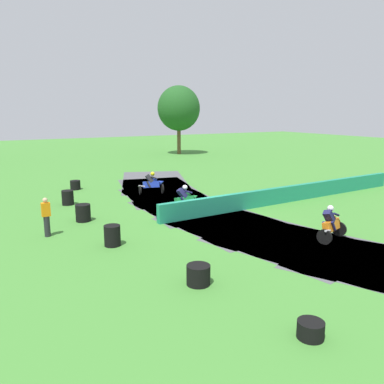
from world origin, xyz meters
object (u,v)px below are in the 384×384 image
motorcycle_trailing_orange (332,223)px  track_marshal (46,217)px  tire_stack_far (112,236)px  motorcycle_chase_green (185,199)px  tire_stack_mid_a (68,198)px  tire_stack_extra_a (198,275)px  tire_stack_mid_b (83,213)px  tire_stack_extra_b (311,330)px  motorcycle_lead_blue (152,183)px  tire_stack_near (75,185)px

motorcycle_trailing_orange → track_marshal: bearing=148.6°
tire_stack_far → motorcycle_chase_green: bearing=32.8°
tire_stack_mid_a → tire_stack_extra_a: 12.24m
track_marshal → tire_stack_mid_a: bearing=69.5°
tire_stack_mid_b → tire_stack_extra_b: bearing=-80.5°
motorcycle_chase_green → track_marshal: size_ratio=1.03×
tire_stack_mid_a → tire_stack_far: same height
motorcycle_lead_blue → motorcycle_trailing_orange: motorcycle_trailing_orange is taller
tire_stack_extra_b → tire_stack_mid_b: bearing=99.5°
motorcycle_trailing_orange → tire_stack_mid_b: size_ratio=2.10×
motorcycle_lead_blue → tire_stack_mid_b: bearing=-142.5°
tire_stack_mid_a → tire_stack_far: size_ratio=1.00×
motorcycle_chase_green → tire_stack_mid_b: motorcycle_chase_green is taller
tire_stack_mid_b → tire_stack_extra_a: (1.24, -8.50, -0.10)m
tire_stack_extra_a → tire_stack_near: bearing=89.2°
tire_stack_far → track_marshal: track_marshal is taller
tire_stack_mid_b → motorcycle_trailing_orange: bearing=-43.4°
track_marshal → tire_stack_extra_a: bearing=-66.0°
motorcycle_chase_green → motorcycle_trailing_orange: motorcycle_trailing_orange is taller
motorcycle_trailing_orange → tire_stack_mid_a: 13.73m
tire_stack_near → track_marshal: (-3.31, -9.32, 0.52)m
tire_stack_near → track_marshal: 9.91m
motorcycle_lead_blue → tire_stack_extra_b: bearing=-101.5°
tire_stack_extra_b → track_marshal: track_marshal is taller
tire_stack_mid_b → tire_stack_extra_a: size_ratio=1.12×
motorcycle_trailing_orange → tire_stack_extra_b: bearing=-142.3°
motorcycle_chase_green → tire_stack_mid_a: 6.65m
motorcycle_lead_blue → tire_stack_far: motorcycle_lead_blue is taller
motorcycle_lead_blue → tire_stack_mid_a: (-5.23, -0.41, -0.25)m
motorcycle_lead_blue → tire_stack_mid_b: (-5.33, -4.09, -0.25)m
tire_stack_near → tire_stack_mid_b: bearing=-100.6°
tire_stack_near → tire_stack_extra_b: (0.57, -19.92, -0.10)m
tire_stack_far → track_marshal: 3.13m
tire_stack_extra_a → tire_stack_mid_a: bearing=95.3°
tire_stack_far → tire_stack_extra_a: 4.69m
tire_stack_extra_b → track_marshal: bearing=110.1°
tire_stack_mid_a → tire_stack_mid_b: (-0.09, -3.69, 0.00)m
tire_stack_mid_b → tire_stack_far: size_ratio=1.00×
tire_stack_extra_a → track_marshal: bearing=114.0°
tire_stack_near → tire_stack_extra_a: (-0.22, -16.27, 0.00)m
tire_stack_far → track_marshal: size_ratio=0.49×
tire_stack_extra_a → track_marshal: track_marshal is taller
tire_stack_mid_a → tire_stack_mid_b: size_ratio=1.00×
tire_stack_mid_b → tire_stack_extra_a: bearing=-81.7°
tire_stack_near → tire_stack_far: tire_stack_far is taller
motorcycle_trailing_orange → tire_stack_extra_a: bearing=-172.0°
motorcycle_lead_blue → tire_stack_extra_a: 13.25m
track_marshal → tire_stack_near: bearing=70.4°
tire_stack_far → tire_stack_extra_b: size_ratio=1.29×
motorcycle_lead_blue → track_marshal: track_marshal is taller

